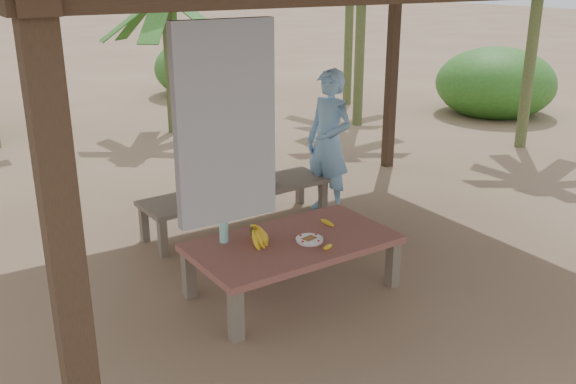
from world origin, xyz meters
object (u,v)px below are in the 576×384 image
bench (238,194)px  water_flask (224,229)px  woman (329,143)px  work_table (293,247)px  plate (309,240)px  ripe_banana_bunch (252,235)px  cooking_pot (253,177)px

bench → water_flask: water_flask is taller
bench → woman: woman is taller
work_table → plate: plate is taller
ripe_banana_bunch → plate: bearing=-25.7°
work_table → ripe_banana_bunch: size_ratio=6.39×
work_table → woman: 2.12m
woman → water_flask: bearing=-71.9°
ripe_banana_bunch → plate: 0.51m
plate → cooking_pot: size_ratio=1.30×
water_flask → cooking_pot: 1.78m
work_table → woman: (1.44, 1.49, 0.42)m
ripe_banana_bunch → water_flask: (-0.18, 0.18, 0.04)m
water_flask → work_table: bearing=-28.5°
water_flask → cooking_pot: water_flask is taller
plate → water_flask: (-0.63, 0.40, 0.11)m
water_flask → bench: bearing=58.0°
ripe_banana_bunch → work_table: bearing=-17.7°
plate → bench: bearing=83.5°
bench → cooking_pot: 0.29m
work_table → cooking_pot: 1.79m
bench → cooking_pot: cooking_pot is taller
work_table → woman: bearing=44.1°
work_table → bench: work_table is taller
ripe_banana_bunch → woman: woman is taller
water_flask → cooking_pot: (1.07, 1.41, -0.10)m
woman → plate: bearing=-53.3°
work_table → bench: 1.65m
ripe_banana_bunch → water_flask: 0.25m
water_flask → woman: bearing=31.4°
ripe_banana_bunch → cooking_pot: (0.89, 1.59, -0.06)m
ripe_banana_bunch → woman: size_ratio=0.17×
bench → plate: 1.74m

